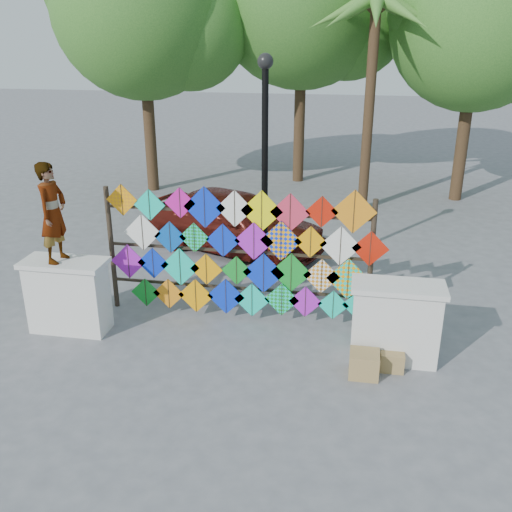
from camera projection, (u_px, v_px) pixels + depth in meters
name	position (u px, v px, depth m)	size (l,w,h in m)	color
ground	(227.00, 337.00, 9.60)	(80.00, 80.00, 0.00)	gray
parapet_left	(68.00, 295.00, 9.62)	(1.40, 0.65, 1.28)	silver
parapet_right	(395.00, 322.00, 8.74)	(1.40, 0.65, 1.28)	silver
kite_rack	(243.00, 254.00, 9.79)	(4.92, 0.24, 2.46)	#2E2419
tree_west	(145.00, 10.00, 16.60)	(5.85, 5.20, 8.01)	#4E3621
tree_east	(481.00, 24.00, 15.66)	(5.40, 4.80, 7.42)	#4E3621
palm_tree	(375.00, 25.00, 14.74)	(3.62, 3.62, 5.83)	#4E3621
vendor_woman	(53.00, 213.00, 9.09)	(0.60, 0.39, 1.64)	#99999E
sedan	(234.00, 221.00, 13.13)	(1.72, 4.27, 1.46)	#4F130D
lamppost	(265.00, 155.00, 10.39)	(0.28, 0.28, 4.46)	black
cardboard_box_near	(364.00, 364.00, 8.47)	(0.44, 0.39, 0.39)	tan
cardboard_box_far	(392.00, 360.00, 8.65)	(0.35, 0.33, 0.30)	tan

